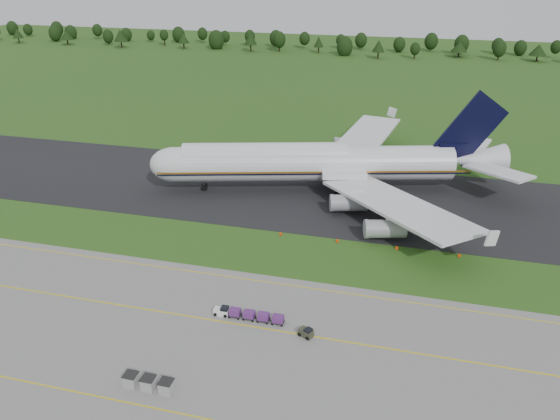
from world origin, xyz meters
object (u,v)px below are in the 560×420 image
(utility_cart, at_px, (306,333))
(edge_markers, at_px, (367,245))
(aircraft, at_px, (320,162))
(baggage_train, at_px, (248,315))
(uld_row, at_px, (149,383))

(utility_cart, relative_size, edge_markers, 0.07)
(aircraft, height_order, utility_cart, aircraft)
(baggage_train, distance_m, utility_cart, 9.40)
(baggage_train, relative_size, utility_cart, 4.71)
(utility_cart, height_order, edge_markers, utility_cart)
(aircraft, relative_size, uld_row, 12.47)
(aircraft, height_order, edge_markers, aircraft)
(baggage_train, height_order, utility_cart, baggage_train)
(aircraft, bearing_deg, edge_markers, -60.80)
(edge_markers, bearing_deg, uld_row, -116.72)
(aircraft, relative_size, utility_cart, 35.35)
(edge_markers, bearing_deg, utility_cart, -100.53)
(aircraft, distance_m, utility_cart, 54.38)
(uld_row, bearing_deg, edge_markers, 63.28)
(aircraft, xyz_separation_m, uld_row, (-8.32, -68.39, -5.60))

